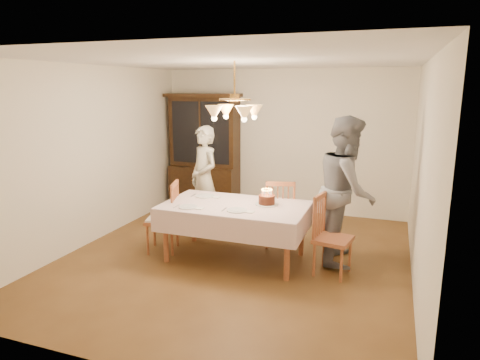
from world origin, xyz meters
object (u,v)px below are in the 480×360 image
at_px(china_hutch, 205,153).
at_px(birthday_cake, 267,200).
at_px(elderly_woman, 204,179).
at_px(dining_table, 235,210).
at_px(chair_far_side, 280,217).

height_order(china_hutch, birthday_cake, china_hutch).
xyz_separation_m(elderly_woman, birthday_cake, (1.29, -0.85, -0.02)).
bearing_deg(dining_table, birthday_cake, 18.20).
bearing_deg(china_hutch, elderly_woman, -65.80).
relative_size(china_hutch, elderly_woman, 1.28).
distance_m(chair_far_side, elderly_woman, 1.43).
bearing_deg(chair_far_side, elderly_woman, 167.03).
relative_size(chair_far_side, birthday_cake, 3.33).
height_order(dining_table, china_hutch, china_hutch).
bearing_deg(birthday_cake, chair_far_side, 85.28).
distance_m(china_hutch, birthday_cake, 2.83).
distance_m(china_hutch, elderly_woman, 1.41).
height_order(chair_far_side, elderly_woman, elderly_woman).
xyz_separation_m(dining_table, chair_far_side, (0.44, 0.67, -0.24)).
relative_size(dining_table, chair_far_side, 1.90).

